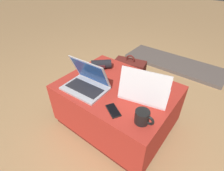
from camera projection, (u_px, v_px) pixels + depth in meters
The scene contains 9 objects.
ground_plane at pixel (116, 122), 1.70m from camera, with size 14.00×14.00×0.00m, color tan.
ottoman at pixel (117, 105), 1.57m from camera, with size 0.94×0.72×0.43m.
laptop_near at pixel (87, 83), 1.40m from camera, with size 0.36×0.26×0.24m.
laptop_far at pixel (144, 92), 1.31m from camera, with size 0.40×0.32×0.24m.
cell_phone at pixel (113, 110), 1.21m from camera, with size 0.15×0.12×0.01m.
backpack at pixel (129, 77), 1.97m from camera, with size 0.35×0.26×0.48m.
wrist_brace at pixel (101, 64), 1.65m from camera, with size 0.19×0.19×0.08m.
coffee_mug at pixel (143, 117), 1.10m from camera, with size 0.13×0.09×0.09m.
fireplace_hearth at pixel (174, 63), 2.58m from camera, with size 1.40×0.50×0.04m.
Camera 1 is at (0.68, -0.94, 1.29)m, focal length 28.00 mm.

